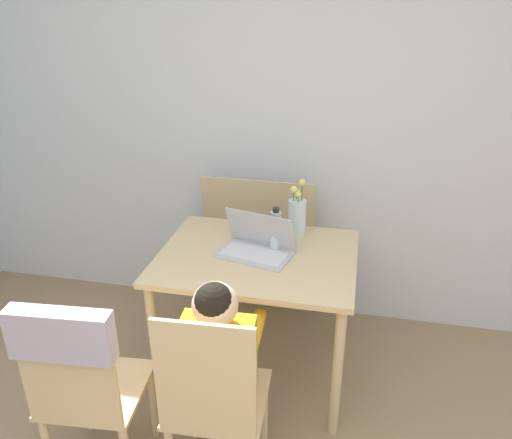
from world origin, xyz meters
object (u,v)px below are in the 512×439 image
(person_seated, at_px, (220,352))
(chair_occupied, at_px, (214,402))
(laptop, at_px, (257,244))
(water_bottle, at_px, (276,230))
(flower_vase, at_px, (297,216))
(chair_spare, at_px, (78,370))

(person_seated, bearing_deg, chair_occupied, 90.00)
(laptop, bearing_deg, water_bottle, 47.85)
(flower_vase, relative_size, water_bottle, 1.38)
(chair_occupied, distance_m, person_seated, 0.20)
(chair_occupied, height_order, person_seated, person_seated)
(flower_vase, bearing_deg, person_seated, -101.99)
(person_seated, bearing_deg, flower_vase, -105.11)
(chair_occupied, relative_size, flower_vase, 2.90)
(chair_spare, distance_m, water_bottle, 1.14)
(laptop, bearing_deg, chair_spare, -107.76)
(person_seated, relative_size, water_bottle, 4.21)
(person_seated, height_order, flower_vase, flower_vase)
(laptop, distance_m, water_bottle, 0.12)
(chair_spare, height_order, person_seated, person_seated)
(person_seated, bearing_deg, chair_spare, 21.15)
(person_seated, relative_size, flower_vase, 3.05)
(flower_vase, xyz_separation_m, water_bottle, (-0.08, -0.19, -0.01))
(chair_occupied, xyz_separation_m, chair_spare, (-0.52, -0.10, 0.16))
(chair_occupied, relative_size, water_bottle, 4.00)
(flower_vase, height_order, water_bottle, flower_vase)
(person_seated, distance_m, laptop, 0.67)
(chair_spare, height_order, laptop, laptop)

